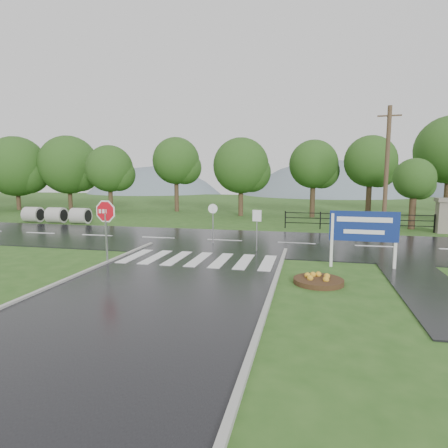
# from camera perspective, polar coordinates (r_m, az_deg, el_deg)

# --- Properties ---
(ground) EXTENTS (120.00, 120.00, 0.00)m
(ground) POSITION_cam_1_polar(r_m,az_deg,el_deg) (11.85, -10.97, -10.79)
(ground) COLOR #2B521B
(ground) RESTS_ON ground
(main_road) EXTENTS (90.00, 8.00, 0.04)m
(main_road) POSITION_cam_1_polar(r_m,az_deg,el_deg) (21.11, 0.07, -2.60)
(main_road) COLOR black
(main_road) RESTS_ON ground
(walkway) EXTENTS (2.20, 11.00, 0.04)m
(walkway) POSITION_cam_1_polar(r_m,az_deg,el_deg) (15.23, 27.46, -7.39)
(walkway) COLOR black
(walkway) RESTS_ON ground
(crosswalk) EXTENTS (6.50, 2.80, 0.02)m
(crosswalk) POSITION_cam_1_polar(r_m,az_deg,el_deg) (16.36, -3.85, -5.36)
(crosswalk) COLOR silver
(crosswalk) RESTS_ON ground
(curb_right) EXTENTS (0.15, 24.00, 0.12)m
(curb_right) POSITION_cam_1_polar(r_m,az_deg,el_deg) (7.35, 2.97, -22.63)
(curb_right) COLOR #A3A39B
(curb_right) RESTS_ON ground
(pillar_west) EXTENTS (1.00, 1.00, 2.24)m
(pillar_west) POSITION_cam_1_polar(r_m,az_deg,el_deg) (27.68, 30.48, 1.22)
(pillar_west) COLOR gray
(pillar_west) RESTS_ON ground
(fence_west) EXTENTS (9.58, 0.08, 1.20)m
(fence_west) POSITION_cam_1_polar(r_m,az_deg,el_deg) (26.62, 19.58, 0.63)
(fence_west) COLOR black
(fence_west) RESTS_ON ground
(hills) EXTENTS (102.00, 48.00, 48.00)m
(hills) POSITION_cam_1_polar(r_m,az_deg,el_deg) (77.69, 11.77, -7.04)
(hills) COLOR slate
(hills) RESTS_ON ground
(treeline) EXTENTS (83.20, 5.20, 10.00)m
(treeline) POSITION_cam_1_polar(r_m,az_deg,el_deg) (34.65, 6.85, 1.29)
(treeline) COLOR #204615
(treeline) RESTS_ON ground
(culvert_pipes) EXTENTS (5.50, 1.20, 1.20)m
(culvert_pipes) POSITION_cam_1_polar(r_m,az_deg,el_deg) (31.87, -24.16, 1.24)
(culvert_pipes) COLOR #9E9B93
(culvert_pipes) RESTS_ON ground
(stop_sign) EXTENTS (1.26, 0.16, 2.84)m
(stop_sign) POSITION_cam_1_polar(r_m,az_deg,el_deg) (16.19, -17.60, 1.01)
(stop_sign) COLOR #939399
(stop_sign) RESTS_ON ground
(estate_billboard) EXTENTS (2.61, 0.14, 2.28)m
(estate_billboard) POSITION_cam_1_polar(r_m,az_deg,el_deg) (15.72, 20.52, -0.75)
(estate_billboard) COLOR silver
(estate_billboard) RESTS_ON ground
(flower_bed) EXTENTS (1.69, 1.69, 0.34)m
(flower_bed) POSITION_cam_1_polar(r_m,az_deg,el_deg) (13.31, 14.21, -8.28)
(flower_bed) COLOR #332111
(flower_bed) RESTS_ON ground
(reg_sign_small) EXTENTS (0.44, 0.13, 2.03)m
(reg_sign_small) POSITION_cam_1_polar(r_m,az_deg,el_deg) (18.02, 5.04, 0.31)
(reg_sign_small) COLOR #939399
(reg_sign_small) RESTS_ON ground
(reg_sign_round) EXTENTS (0.50, 0.10, 2.17)m
(reg_sign_round) POSITION_cam_1_polar(r_m,az_deg,el_deg) (19.99, -1.70, 0.83)
(reg_sign_round) COLOR #939399
(reg_sign_round) RESTS_ON ground
(utility_pole_east) EXTENTS (1.42, 0.27, 8.00)m
(utility_pole_east) POSITION_cam_1_polar(r_m,az_deg,el_deg) (26.20, 23.53, 7.68)
(utility_pole_east) COLOR #473523
(utility_pole_east) RESTS_ON ground
(entrance_tree_left) EXTENTS (2.74, 2.74, 4.84)m
(entrance_tree_left) POSITION_cam_1_polar(r_m,az_deg,el_deg) (28.61, 27.02, 6.12)
(entrance_tree_left) COLOR #3D2B1C
(entrance_tree_left) RESTS_ON ground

